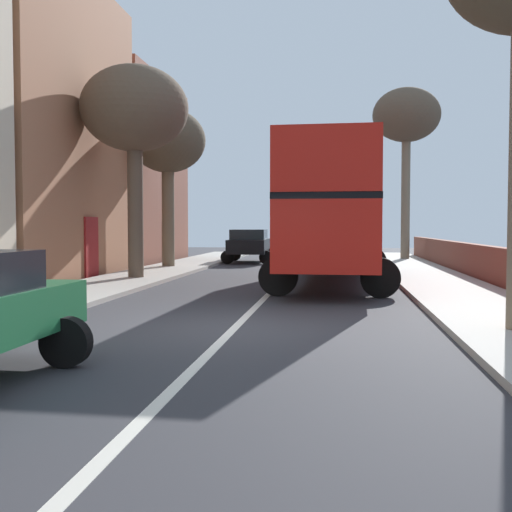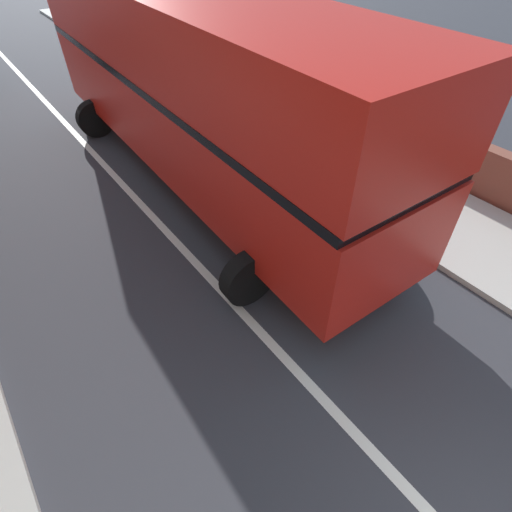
# 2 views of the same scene
# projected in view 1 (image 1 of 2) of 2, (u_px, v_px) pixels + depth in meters

# --- Properties ---
(ground_plane) EXTENTS (84.00, 84.00, 0.00)m
(ground_plane) POSITION_uv_depth(u_px,v_px,m) (235.00, 328.00, 11.12)
(ground_plane) COLOR #333338
(road_centre_line) EXTENTS (0.16, 54.00, 0.01)m
(road_centre_line) POSITION_uv_depth(u_px,v_px,m) (235.00, 327.00, 11.12)
(road_centre_line) COLOR silver
(road_centre_line) RESTS_ON ground
(double_decker_bus) EXTENTS (3.82, 11.40, 4.06)m
(double_decker_bus) POSITION_uv_depth(u_px,v_px,m) (335.00, 208.00, 19.68)
(double_decker_bus) COLOR red
(double_decker_bus) RESTS_ON ground
(parked_car_black_left_1) EXTENTS (2.58, 4.56, 1.63)m
(parked_car_black_left_1) POSITION_uv_depth(u_px,v_px,m) (249.00, 244.00, 31.20)
(parked_car_black_left_1) COLOR black
(parked_car_black_left_1) RESTS_ON ground
(street_tree_left_0) EXTENTS (3.16, 3.16, 6.57)m
(street_tree_left_0) POSITION_uv_depth(u_px,v_px,m) (168.00, 144.00, 26.31)
(street_tree_left_0) COLOR brown
(street_tree_left_0) RESTS_ON sidewalk_left
(street_tree_left_2) EXTENTS (3.49, 3.49, 6.87)m
(street_tree_left_2) POSITION_uv_depth(u_px,v_px,m) (135.00, 112.00, 20.52)
(street_tree_left_2) COLOR brown
(street_tree_left_2) RESTS_ON sidewalk_left
(street_tree_right_5) EXTENTS (3.44, 3.44, 8.74)m
(street_tree_right_5) POSITION_uv_depth(u_px,v_px,m) (406.00, 118.00, 32.31)
(street_tree_right_5) COLOR #7A6B56
(street_tree_right_5) RESTS_ON sidewalk_right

